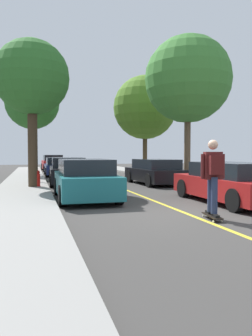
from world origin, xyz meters
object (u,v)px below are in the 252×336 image
object	(u,v)px
parked_car_right_near	(155,172)
street_tree_right_nearest	(188,80)
street_tree_left_nearest	(32,78)
fire_hydrant	(38,178)
streetlamp	(31,119)
skateboard	(212,216)
parked_car_left_farthest	(53,163)
parked_car_left_far	(58,167)
parked_car_left_near	(68,171)
parked_car_right_nearest	(229,183)
street_tree_right_near	(145,108)
street_tree_left_near	(32,103)
parked_car_left_nearest	(85,179)
skateboarder	(213,173)

from	to	relation	value
parked_car_right_near	street_tree_right_nearest	bearing A→B (deg)	-7.44
street_tree_left_nearest	fire_hydrant	size ratio (longest dim) A/B	8.93
streetlamp	skateboard	bearing A→B (deg)	-68.40
parked_car_left_farthest	streetlamp	world-z (taller)	streetlamp
parked_car_left_far	streetlamp	bearing A→B (deg)	-106.01
parked_car_left_near	street_tree_left_nearest	size ratio (longest dim) A/B	0.74
street_tree_right_nearest	street_tree_left_nearest	bearing A→B (deg)	-175.10
parked_car_right_nearest	street_tree_right_near	distance (m)	13.51
skateboard	street_tree_left_nearest	bearing A→B (deg)	117.80
street_tree_left_nearest	street_tree_left_near	size ratio (longest dim) A/B	0.93
parked_car_right_nearest	street_tree_right_nearest	bearing A→B (deg)	74.76
parked_car_left_nearest	street_tree_right_near	distance (m)	12.90
parked_car_left_nearest	fire_hydrant	xyz separation A→B (m)	(-1.50, 3.47, -0.19)
parked_car_left_farthest	parked_car_right_nearest	xyz separation A→B (m)	(4.25, -20.84, -0.06)
parked_car_left_near	streetlamp	world-z (taller)	streetlamp
fire_hydrant	skateboarder	xyz separation A→B (m)	(3.86, -7.70, 0.63)
skateboard	streetlamp	bearing A→B (deg)	111.60
street_tree_right_nearest	skateboard	bearing A→B (deg)	-113.22
street_tree_left_nearest	fire_hydrant	xyz separation A→B (m)	(0.19, -0.03, -4.27)
parked_car_left_nearest	parked_car_left_far	world-z (taller)	parked_car_left_nearest
street_tree_right_near	streetlamp	distance (m)	9.03
parked_car_right_nearest	parked_car_right_near	size ratio (longest dim) A/B	1.06
parked_car_right_near	fire_hydrant	bearing A→B (deg)	-171.02
parked_car_left_farthest	parked_car_left_nearest	bearing A→B (deg)	-90.00
street_tree_left_nearest	street_tree_right_near	world-z (taller)	street_tree_right_near
parked_car_left_farthest	streetlamp	size ratio (longest dim) A/B	0.77
streetlamp	street_tree_left_near	bearing A→B (deg)	89.45
parked_car_left_farthest	parked_car_right_nearest	bearing A→B (deg)	-78.47
parked_car_left_far	fire_hydrant	distance (m)	8.95
fire_hydrant	streetlamp	distance (m)	3.95
parked_car_left_far	parked_car_right_nearest	world-z (taller)	parked_car_right_nearest
parked_car_right_near	skateboarder	distance (m)	8.82
street_tree_right_near	parked_car_left_near	bearing A→B (deg)	-139.97
street_tree_right_nearest	street_tree_right_near	bearing A→B (deg)	90.00
street_tree_right_nearest	parked_car_left_farthest	bearing A→B (deg)	112.12
parked_car_right_near	street_tree_left_near	distance (m)	10.62
parked_car_left_near	street_tree_right_nearest	world-z (taller)	street_tree_right_nearest
parked_car_left_near	fire_hydrant	bearing A→B (deg)	-124.12
fire_hydrant	skateboard	distance (m)	8.59
skateboard	parked_car_left_near	bearing A→B (deg)	103.45
parked_car_right_near	street_tree_left_near	bearing A→B (deg)	127.94
street_tree_left_nearest	skateboard	distance (m)	9.87
parked_car_right_near	street_tree_right_nearest	distance (m)	4.99
parked_car_right_near	skateboarder	bearing A→B (deg)	-102.42
street_tree_right_nearest	streetlamp	bearing A→B (deg)	165.18
parked_car_right_near	skateboard	bearing A→B (deg)	-102.43
street_tree_left_nearest	skateboard	xyz separation A→B (m)	(4.06, -7.70, -4.67)
street_tree_left_near	street_tree_right_near	bearing A→B (deg)	-9.87
parked_car_left_far	parked_car_right_near	size ratio (longest dim) A/B	1.03
street_tree_left_nearest	streetlamp	xyz separation A→B (m)	(-0.06, 2.69, -1.42)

